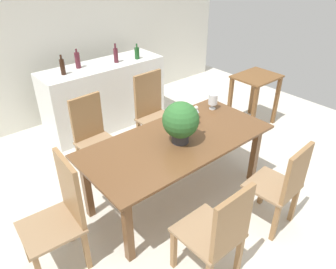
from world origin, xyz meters
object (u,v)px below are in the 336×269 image
(kitchen_counter, at_px, (105,96))
(wine_bottle_clear, at_px, (62,67))
(crystal_vase_center_near, at_px, (213,100))
(flower_centerpiece, at_px, (181,121))
(crystal_vase_right, at_px, (181,112))
(side_table, at_px, (255,88))
(dining_table, at_px, (177,147))
(chair_head_end, at_px, (62,211))
(chair_far_right, at_px, (153,109))
(chair_near_left, at_px, (219,232))
(wine_bottle_dark, at_px, (78,60))
(chair_near_right, at_px, (283,184))
(wine_bottle_tall, at_px, (116,55))
(chair_far_left, at_px, (93,134))
(wine_glass, at_px, (196,110))
(crystal_vase_left, at_px, (193,118))
(wine_bottle_green, at_px, (137,53))

(kitchen_counter, distance_m, wine_bottle_clear, 0.84)
(crystal_vase_center_near, bearing_deg, flower_centerpiece, -159.19)
(crystal_vase_center_near, bearing_deg, kitchen_counter, 106.41)
(crystal_vase_right, relative_size, side_table, 0.23)
(dining_table, height_order, side_table, side_table)
(chair_head_end, height_order, chair_far_right, chair_far_right)
(chair_near_left, distance_m, wine_bottle_dark, 3.10)
(chair_near_right, distance_m, wine_bottle_dark, 3.10)
(chair_near_right, bearing_deg, wine_bottle_tall, -94.98)
(chair_near_right, xyz_separation_m, flower_centerpiece, (-0.47, 0.93, 0.45))
(wine_bottle_clear, bearing_deg, kitchen_counter, 3.06)
(chair_far_left, relative_size, crystal_vase_right, 5.40)
(chair_far_left, height_order, wine_glass, chair_far_left)
(crystal_vase_left, relative_size, wine_bottle_green, 0.68)
(wine_glass, bearing_deg, chair_far_right, 91.75)
(chair_head_end, height_order, wine_bottle_green, wine_bottle_green)
(chair_far_right, distance_m, kitchen_counter, 0.98)
(chair_far_right, bearing_deg, wine_glass, -89.32)
(dining_table, bearing_deg, chair_far_left, 114.98)
(wine_bottle_green, bearing_deg, wine_bottle_tall, 169.15)
(flower_centerpiece, bearing_deg, chair_far_left, 113.43)
(chair_far_left, bearing_deg, chair_head_end, -132.82)
(crystal_vase_left, relative_size, wine_glass, 1.05)
(crystal_vase_right, bearing_deg, wine_bottle_green, 71.11)
(crystal_vase_right, xyz_separation_m, wine_bottle_tall, (0.21, 1.63, 0.22))
(chair_head_end, distance_m, wine_glass, 1.81)
(crystal_vase_right, height_order, wine_bottle_clear, wine_bottle_clear)
(chair_far_left, bearing_deg, crystal_vase_right, -46.12)
(chair_far_left, height_order, wine_bottle_tall, wine_bottle_tall)
(crystal_vase_center_near, xyz_separation_m, wine_bottle_green, (0.04, 1.58, 0.19))
(kitchen_counter, bearing_deg, wine_bottle_dark, 166.61)
(chair_far_left, xyz_separation_m, crystal_vase_right, (0.75, -0.72, 0.31))
(chair_far_right, height_order, crystal_vase_center_near, chair_far_right)
(chair_near_right, bearing_deg, dining_table, -69.01)
(dining_table, height_order, chair_near_left, chair_near_left)
(dining_table, distance_m, crystal_vase_right, 0.45)
(chair_far_right, relative_size, chair_near_left, 1.06)
(chair_near_left, xyz_separation_m, wine_bottle_clear, (0.15, 2.92, 0.54))
(wine_glass, bearing_deg, chair_near_left, -127.47)
(chair_far_right, height_order, side_table, chair_far_right)
(wine_bottle_green, bearing_deg, crystal_vase_left, -106.13)
(wine_bottle_clear, bearing_deg, chair_far_right, -51.22)
(chair_near_left, relative_size, wine_bottle_clear, 3.77)
(chair_far_left, bearing_deg, dining_table, -67.49)
(wine_bottle_green, bearing_deg, crystal_vase_center_near, -91.34)
(chair_far_right, distance_m, crystal_vase_left, 0.92)
(chair_head_end, xyz_separation_m, kitchen_counter, (1.59, 1.97, -0.09))
(chair_head_end, xyz_separation_m, chair_far_left, (0.84, 0.99, -0.02))
(crystal_vase_right, bearing_deg, wine_bottle_clear, 109.68)
(crystal_vase_right, distance_m, wine_bottle_green, 1.67)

